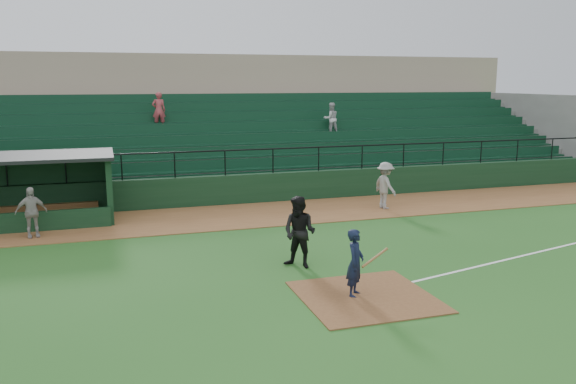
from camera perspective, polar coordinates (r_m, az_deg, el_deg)
name	(u,v)px	position (r m, az deg, el deg)	size (l,w,h in m)	color
ground	(349,283)	(14.78, 5.93, -8.82)	(90.00, 90.00, 0.00)	#21531B
warning_track	(264,214)	(22.05, -2.35, -2.15)	(40.00, 4.00, 0.03)	brown
home_plate_dirt	(366,297)	(13.92, 7.59, -10.05)	(3.00, 3.00, 0.03)	brown
foul_line	(573,244)	(20.10, 25.96, -4.55)	(18.00, 0.09, 0.01)	white
stadium_structure	(219,134)	(29.85, -6.68, 5.63)	(38.00, 13.08, 6.40)	black
batter_at_plate	(355,263)	(13.72, 6.57, -6.87)	(1.13, 0.72, 1.60)	black
umpire	(300,232)	(15.66, 1.14, -3.93)	(0.94, 0.73, 1.94)	black
runner	(385,185)	(23.07, 9.45, 0.64)	(1.17, 0.67, 1.82)	gray
dugout_player_a	(31,212)	(20.29, -23.71, -1.81)	(0.95, 0.40, 1.62)	#A39D98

